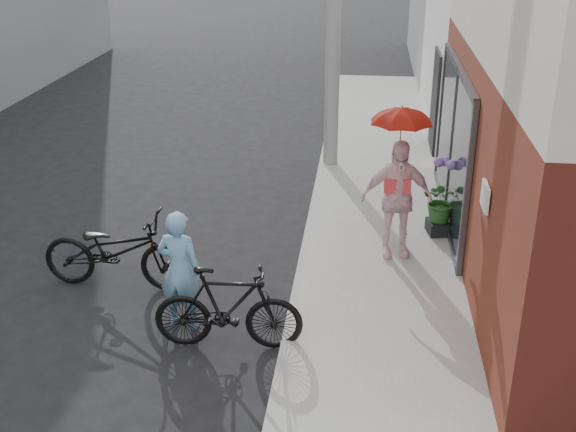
% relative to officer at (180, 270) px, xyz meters
% --- Properties ---
extents(ground, '(80.00, 80.00, 0.00)m').
position_rel_officer_xyz_m(ground, '(0.41, 0.03, -0.78)').
color(ground, black).
rests_on(ground, ground).
extents(sidewalk, '(2.20, 24.00, 0.12)m').
position_rel_officer_xyz_m(sidewalk, '(2.51, 2.03, -0.72)').
color(sidewalk, '#969791').
rests_on(sidewalk, ground).
extents(curb, '(0.12, 24.00, 0.12)m').
position_rel_officer_xyz_m(curb, '(1.35, 2.03, -0.72)').
color(curb, '#9E9E99').
rests_on(curb, ground).
extents(officer, '(0.63, 0.48, 1.56)m').
position_rel_officer_xyz_m(officer, '(0.00, 0.00, 0.00)').
color(officer, '#74A9CE').
rests_on(officer, ground).
extents(bike_left, '(2.10, 0.79, 1.09)m').
position_rel_officer_xyz_m(bike_left, '(-1.12, 0.89, -0.24)').
color(bike_left, black).
rests_on(bike_left, ground).
extents(bike_right, '(1.79, 0.58, 1.06)m').
position_rel_officer_xyz_m(bike_right, '(0.67, -0.41, -0.25)').
color(bike_right, black).
rests_on(bike_right, ground).
extents(kimono_woman, '(1.09, 0.60, 1.76)m').
position_rel_officer_xyz_m(kimono_woman, '(2.67, 2.08, 0.22)').
color(kimono_woman, '#FFD5DA').
rests_on(kimono_woman, sidewalk).
extents(parasol, '(0.84, 0.84, 0.74)m').
position_rel_officer_xyz_m(parasol, '(2.67, 2.08, 1.47)').
color(parasol, red).
rests_on(parasol, kimono_woman).
extents(planter, '(0.45, 0.45, 0.20)m').
position_rel_officer_xyz_m(planter, '(3.41, 2.90, -0.56)').
color(planter, black).
rests_on(planter, sidewalk).
extents(potted_plant, '(0.61, 0.53, 0.68)m').
position_rel_officer_xyz_m(potted_plant, '(3.41, 2.90, -0.12)').
color(potted_plant, '#265722').
rests_on(potted_plant, planter).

